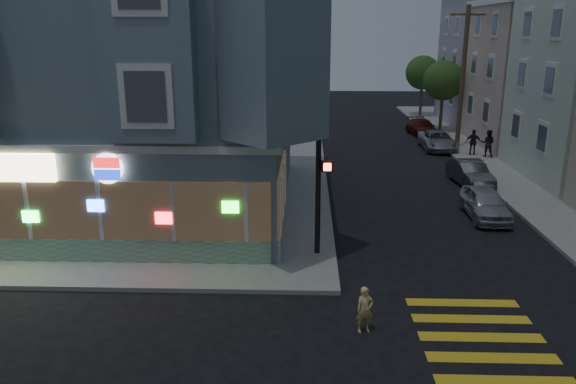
# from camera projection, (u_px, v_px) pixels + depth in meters

# --- Properties ---
(ground) EXTENTS (120.00, 120.00, 0.00)m
(ground) POSITION_uv_depth(u_px,v_px,m) (232.00, 328.00, 14.95)
(ground) COLOR black
(ground) RESTS_ON ground
(sidewalk_nw) EXTENTS (33.00, 42.00, 0.15)m
(sidewalk_nw) POSITION_uv_depth(u_px,v_px,m) (76.00, 147.00, 37.44)
(sidewalk_nw) COLOR gray
(sidewalk_nw) RESTS_ON ground
(corner_building) EXTENTS (14.60, 14.60, 11.40)m
(corner_building) POSITION_uv_depth(u_px,v_px,m) (122.00, 74.00, 24.06)
(corner_building) COLOR slate
(corner_building) RESTS_ON sidewalk_nw
(row_house_c) EXTENTS (12.00, 8.60, 9.00)m
(row_house_c) POSITION_uv_depth(u_px,v_px,m) (573.00, 77.00, 37.00)
(row_house_c) COLOR tan
(row_house_c) RESTS_ON sidewalk_ne
(row_house_d) EXTENTS (12.00, 8.60, 10.50)m
(row_house_d) POSITION_uv_depth(u_px,v_px,m) (524.00, 58.00, 45.43)
(row_house_d) COLOR gray
(row_house_d) RESTS_ON sidewalk_ne
(utility_pole) EXTENTS (2.20, 0.30, 9.00)m
(utility_pole) POSITION_uv_depth(u_px,v_px,m) (463.00, 75.00, 36.25)
(utility_pole) COLOR #4C3826
(utility_pole) RESTS_ON sidewalk_ne
(street_tree_near) EXTENTS (3.00, 3.00, 5.30)m
(street_tree_near) POSITION_uv_depth(u_px,v_px,m) (443.00, 81.00, 42.24)
(street_tree_near) COLOR #4C3826
(street_tree_near) RESTS_ON sidewalk_ne
(street_tree_far) EXTENTS (3.00, 3.00, 5.30)m
(street_tree_far) POSITION_uv_depth(u_px,v_px,m) (423.00, 73.00, 49.92)
(street_tree_far) COLOR #4C3826
(street_tree_far) RESTS_ON sidewalk_ne
(running_child) EXTENTS (0.53, 0.42, 1.26)m
(running_child) POSITION_uv_depth(u_px,v_px,m) (365.00, 310.00, 14.61)
(running_child) COLOR #EDCE79
(running_child) RESTS_ON ground
(pedestrian_a) EXTENTS (0.98, 0.88, 1.65)m
(pedestrian_a) POSITION_uv_depth(u_px,v_px,m) (488.00, 143.00, 34.20)
(pedestrian_a) COLOR black
(pedestrian_a) RESTS_ON sidewalk_ne
(pedestrian_b) EXTENTS (1.00, 0.61, 1.59)m
(pedestrian_b) POSITION_uv_depth(u_px,v_px,m) (473.00, 142.00, 34.68)
(pedestrian_b) COLOR black
(pedestrian_b) RESTS_ON sidewalk_ne
(parked_car_a) EXTENTS (1.58, 3.78, 1.28)m
(parked_car_a) POSITION_uv_depth(u_px,v_px,m) (485.00, 203.00, 23.53)
(parked_car_a) COLOR #ADAFB6
(parked_car_a) RESTS_ON ground
(parked_car_b) EXTENTS (1.68, 3.90, 1.25)m
(parked_car_b) POSITION_uv_depth(u_px,v_px,m) (470.00, 173.00, 28.50)
(parked_car_b) COLOR #343739
(parked_car_b) RESTS_ON ground
(parked_car_c) EXTENTS (2.13, 4.22, 1.18)m
(parked_car_c) POSITION_uv_depth(u_px,v_px,m) (422.00, 128.00, 41.93)
(parked_car_c) COLOR #501812
(parked_car_c) RESTS_ON ground
(parked_car_d) EXTENTS (2.04, 4.40, 1.22)m
(parked_car_d) POSITION_uv_depth(u_px,v_px,m) (438.00, 141.00, 36.93)
(parked_car_d) COLOR #9B9FA5
(parked_car_d) RESTS_ON ground
(traffic_signal) EXTENTS (0.69, 0.64, 5.74)m
(traffic_signal) POSITION_uv_depth(u_px,v_px,m) (320.00, 144.00, 18.41)
(traffic_signal) COLOR black
(traffic_signal) RESTS_ON sidewalk_nw
(fire_hydrant) EXTENTS (0.49, 0.29, 0.86)m
(fire_hydrant) POSITION_uv_depth(u_px,v_px,m) (484.00, 169.00, 29.51)
(fire_hydrant) COLOR silver
(fire_hydrant) RESTS_ON sidewalk_ne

